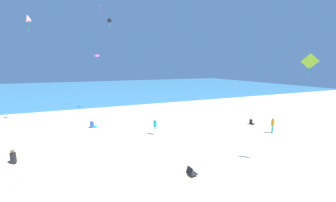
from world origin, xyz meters
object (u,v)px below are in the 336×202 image
at_px(person_3, 273,124).
at_px(kite_purple, 100,6).
at_px(person_4, 251,122).
at_px(person_1, 92,125).
at_px(kite_lime, 310,61).
at_px(kite_black, 109,21).
at_px(person_0, 14,161).
at_px(kite_pink, 28,18).
at_px(kite_magenta, 97,55).
at_px(person_2, 155,125).
at_px(beach_chair_near_camera, 191,172).

distance_m(person_3, kite_purple, 27.97).
bearing_deg(person_3, person_4, 125.91).
distance_m(person_1, kite_lime, 19.60).
bearing_deg(kite_purple, person_4, -52.61).
bearing_deg(kite_black, person_0, -119.11).
bearing_deg(person_1, person_4, 1.76).
distance_m(person_0, person_3, 20.66).
distance_m(person_3, kite_lime, 8.99).
bearing_deg(kite_pink, kite_lime, -49.15).
xyz_separation_m(person_4, kite_magenta, (-14.28, 15.78, 7.63)).
bearing_deg(kite_black, kite_magenta, 110.44).
xyz_separation_m(kite_purple, kite_pink, (-8.45, -6.31, -3.56)).
xyz_separation_m(person_1, kite_magenta, (1.83, 10.00, 7.58)).
xyz_separation_m(person_3, kite_lime, (-4.06, -5.56, 5.78)).
bearing_deg(person_2, kite_lime, -164.55).
bearing_deg(person_0, kite_magenta, -68.38).
relative_size(kite_purple, kite_pink, 0.82).
height_order(person_0, kite_purple, kite_purple).
height_order(kite_purple, kite_black, kite_purple).
bearing_deg(kite_magenta, kite_black, -69.56).
relative_size(person_0, person_1, 1.91).
bearing_deg(kite_pink, kite_black, 7.00).
xyz_separation_m(person_1, kite_black, (3.22, 6.27, 11.76)).
xyz_separation_m(person_3, kite_magenta, (-13.75, 18.99, 7.04)).
bearing_deg(person_1, kite_lime, -30.12).
bearing_deg(kite_purple, kite_pink, -143.23).
height_order(person_3, kite_pink, kite_pink).
height_order(kite_pink, kite_lime, kite_pink).
height_order(person_3, kite_purple, kite_purple).
xyz_separation_m(kite_black, kite_lime, (8.30, -20.82, -5.44)).
bearing_deg(kite_black, person_1, -117.17).
height_order(beach_chair_near_camera, kite_magenta, kite_magenta).
xyz_separation_m(person_0, person_3, (20.65, -0.37, -0.06)).
distance_m(person_1, person_3, 18.00).
distance_m(person_0, kite_purple, 25.85).
bearing_deg(person_2, kite_black, -7.71).
xyz_separation_m(kite_pink, kite_black, (8.77, 1.08, 0.60)).
height_order(person_1, person_2, person_2).
bearing_deg(person_4, beach_chair_near_camera, -69.22).
distance_m(kite_pink, kite_lime, 26.55).
relative_size(person_3, kite_pink, 0.80).
relative_size(person_3, kite_magenta, 1.33).
relative_size(person_2, person_4, 2.16).
height_order(kite_purple, kite_lime, kite_purple).
distance_m(person_1, person_2, 7.10).
relative_size(beach_chair_near_camera, kite_purple, 0.39).
bearing_deg(person_0, beach_chair_near_camera, -162.66).
xyz_separation_m(person_1, kite_purple, (2.89, 11.51, 14.73)).
bearing_deg(person_3, person_2, -156.47).
height_order(person_1, kite_lime, kite_lime).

